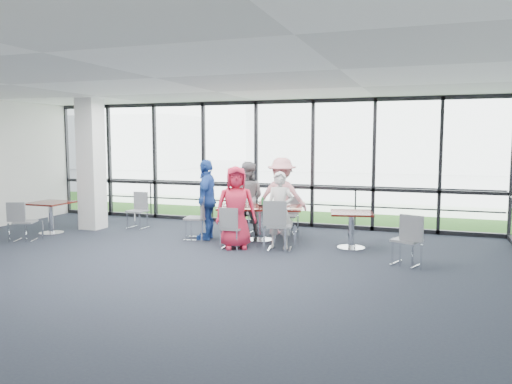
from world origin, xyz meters
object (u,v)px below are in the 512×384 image
(side_table_right, at_px, (351,218))
(chair_spare_r, at_px, (407,240))
(diner_far_right, at_px, (282,196))
(side_table_left, at_px, (50,207))
(chair_spare_la, at_px, (25,222))
(chair_spare_lb, at_px, (137,211))
(main_table, at_px, (261,213))
(chair_main_end, at_px, (196,218))
(diner_far_left, at_px, (247,198))
(structural_column, at_px, (91,164))
(chair_main_fl, at_px, (244,214))
(diner_near_left, at_px, (236,207))
(chair_main_nl, at_px, (233,228))
(chair_main_fr, at_px, (288,216))
(diner_near_right, at_px, (280,210))
(chair_main_nr, at_px, (280,226))
(diner_end, at_px, (207,199))

(side_table_right, relative_size, chair_spare_r, 1.09)
(diner_far_right, bearing_deg, side_table_left, 15.71)
(chair_spare_la, distance_m, chair_spare_lb, 2.58)
(main_table, bearing_deg, chair_main_end, -177.34)
(chair_main_end, bearing_deg, diner_far_right, 118.25)
(chair_spare_r, bearing_deg, diner_far_left, 174.94)
(diner_far_right, height_order, chair_spare_r, diner_far_right)
(main_table, bearing_deg, structural_column, 167.21)
(side_table_left, relative_size, diner_far_left, 0.51)
(chair_main_fl, distance_m, chair_spare_la, 4.85)
(side_table_right, xyz_separation_m, diner_near_left, (-2.22, -0.74, 0.21))
(chair_spare_r, bearing_deg, chair_main_nl, -162.84)
(diner_near_left, height_order, chair_main_fr, diner_near_left)
(diner_far_right, xyz_separation_m, chair_spare_r, (2.89, -2.10, -0.45))
(diner_near_left, distance_m, diner_far_left, 1.58)
(diner_near_left, xyz_separation_m, diner_near_right, (0.85, 0.26, -0.06))
(diner_far_left, bearing_deg, chair_spare_lb, 1.73)
(side_table_left, bearing_deg, chair_main_fr, 19.48)
(chair_main_end, bearing_deg, side_table_left, -91.47)
(side_table_left, xyz_separation_m, chair_main_end, (3.53, 0.50, -0.16))
(side_table_left, bearing_deg, chair_main_nr, 0.93)
(diner_end, bearing_deg, side_table_right, 80.45)
(structural_column, distance_m, diner_end, 3.33)
(diner_near_right, height_order, chair_main_nr, diner_near_right)
(side_table_left, xyz_separation_m, chair_main_nr, (5.57, 0.09, -0.14))
(diner_end, distance_m, chair_spare_r, 4.43)
(diner_far_right, relative_size, chair_main_nl, 2.16)
(structural_column, relative_size, side_table_right, 3.27)
(side_table_left, bearing_deg, chair_spare_la, -84.76)
(structural_column, relative_size, side_table_left, 3.67)
(diner_near_right, relative_size, chair_spare_la, 1.86)
(main_table, bearing_deg, chair_spare_r, -33.43)
(main_table, distance_m, diner_end, 1.23)
(diner_near_left, distance_m, chair_main_fr, 2.01)
(chair_main_fl, bearing_deg, diner_far_left, 134.58)
(chair_spare_r, bearing_deg, chair_main_end, -168.87)
(main_table, relative_size, chair_main_fl, 2.20)
(side_table_left, bearing_deg, diner_far_right, 18.81)
(diner_end, bearing_deg, side_table_left, -90.71)
(diner_near_left, relative_size, diner_far_left, 0.99)
(structural_column, xyz_separation_m, main_table, (4.42, -0.05, -0.99))
(diner_near_left, bearing_deg, chair_main_nr, -19.09)
(chair_spare_la, bearing_deg, chair_spare_r, -18.37)
(chair_main_fr, distance_m, chair_spare_r, 3.55)
(side_table_left, bearing_deg, main_table, 10.02)
(diner_far_right, distance_m, chair_main_nl, 1.94)
(chair_main_end, bearing_deg, chair_main_fr, 118.63)
(main_table, bearing_deg, side_table_left, 177.92)
(diner_near_left, height_order, chair_spare_lb, diner_near_left)
(main_table, relative_size, chair_main_nl, 2.37)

